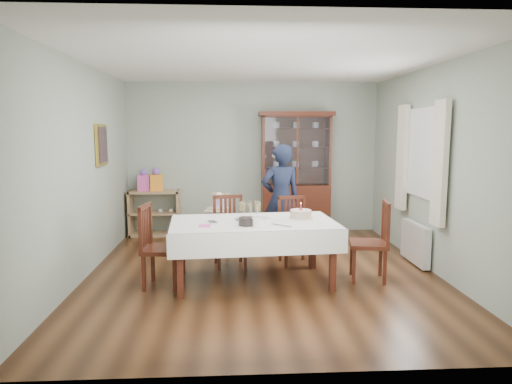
{
  "coord_description": "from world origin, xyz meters",
  "views": [
    {
      "loc": [
        -0.41,
        -5.76,
        1.85
      ],
      "look_at": [
        -0.07,
        0.2,
        1.04
      ],
      "focal_mm": 32.0,
      "sensor_mm": 36.0,
      "label": 1
    }
  ],
  "objects": [
    {
      "name": "dining_table",
      "position": [
        -0.14,
        -0.34,
        0.38
      ],
      "size": [
        2.08,
        1.3,
        0.76
      ],
      "rotation": [
        0.0,
        0.0,
        0.08
      ],
      "color": "#4D1E13",
      "rests_on": "floor"
    },
    {
      "name": "gift_bag_pink",
      "position": [
        -1.92,
        2.26,
        0.97
      ],
      "size": [
        0.22,
        0.15,
        0.38
      ],
      "color": "#E755AE",
      "rests_on": "sideboard"
    },
    {
      "name": "high_chair",
      "position": [
        -0.59,
        1.02,
        0.37
      ],
      "size": [
        0.52,
        0.52,
        0.94
      ],
      "rotation": [
        0.0,
        0.0,
        -0.29
      ],
      "color": "black",
      "rests_on": "floor"
    },
    {
      "name": "chair_end_left",
      "position": [
        -1.23,
        -0.45,
        0.29
      ],
      "size": [
        0.49,
        0.49,
        0.99
      ],
      "rotation": [
        0.0,
        0.0,
        1.45
      ],
      "color": "#4D1E13",
      "rests_on": "floor"
    },
    {
      "name": "chair_far_right",
      "position": [
        0.48,
        0.41,
        0.28
      ],
      "size": [
        0.47,
        0.47,
        0.93
      ],
      "rotation": [
        0.0,
        0.0,
        0.13
      ],
      "color": "#4D1E13",
      "rests_on": "floor"
    },
    {
      "name": "chair_end_right",
      "position": [
        1.31,
        -0.35,
        0.29
      ],
      "size": [
        0.52,
        0.52,
        0.99
      ],
      "rotation": [
        0.0,
        0.0,
        -1.75
      ],
      "color": "#4D1E13",
      "rests_on": "floor"
    },
    {
      "name": "gift_bag_orange",
      "position": [
        -1.7,
        2.26,
        0.98
      ],
      "size": [
        0.24,
        0.19,
        0.41
      ],
      "color": "orange",
      "rests_on": "sideboard"
    },
    {
      "name": "curtain_right",
      "position": [
        2.16,
        0.92,
        1.45
      ],
      "size": [
        0.07,
        0.3,
        1.55
      ],
      "primitive_type": "cube",
      "color": "silver",
      "rests_on": "room_shell"
    },
    {
      "name": "plate_stack_dark",
      "position": [
        -0.22,
        -0.58,
        0.81
      ],
      "size": [
        0.22,
        0.22,
        0.09
      ],
      "primitive_type": "cylinder",
      "rotation": [
        0.0,
        0.0,
        0.17
      ],
      "color": "black",
      "rests_on": "dining_table"
    },
    {
      "name": "napkin_stack",
      "position": [
        -0.71,
        -0.61,
        0.77
      ],
      "size": [
        0.13,
        0.13,
        0.02
      ],
      "primitive_type": "cube",
      "rotation": [
        0.0,
        0.0,
        -0.04
      ],
      "color": "#E755AE",
      "rests_on": "dining_table"
    },
    {
      "name": "plate_stack_white",
      "position": [
        -0.06,
        -0.61,
        0.81
      ],
      "size": [
        0.23,
        0.23,
        0.09
      ],
      "primitive_type": "cylinder",
      "rotation": [
        0.0,
        0.0,
        -0.08
      ],
      "color": "white",
      "rests_on": "dining_table"
    },
    {
      "name": "window",
      "position": [
        2.22,
        0.3,
        1.55
      ],
      "size": [
        0.04,
        1.02,
        1.22
      ],
      "primitive_type": "cube",
      "color": "white",
      "rests_on": "room_shell"
    },
    {
      "name": "room_shell",
      "position": [
        0.0,
        0.53,
        1.7
      ],
      "size": [
        5.0,
        5.0,
        5.0
      ],
      "color": "#9EAA99",
      "rests_on": "floor"
    },
    {
      "name": "cutlery",
      "position": [
        -0.67,
        -0.37,
        0.77
      ],
      "size": [
        0.15,
        0.19,
        0.01
      ],
      "primitive_type": null,
      "rotation": [
        0.0,
        0.0,
        0.27
      ],
      "color": "silver",
      "rests_on": "dining_table"
    },
    {
      "name": "radiator",
      "position": [
        2.16,
        0.3,
        0.3
      ],
      "size": [
        0.1,
        0.8,
        0.55
      ],
      "primitive_type": "cube",
      "color": "white",
      "rests_on": "floor"
    },
    {
      "name": "birthday_cake",
      "position": [
        0.46,
        -0.24,
        0.82
      ],
      "size": [
        0.3,
        0.3,
        0.21
      ],
      "color": "white",
      "rests_on": "dining_table"
    },
    {
      "name": "china_cabinet",
      "position": [
        0.75,
        2.26,
        1.12
      ],
      "size": [
        1.3,
        0.48,
        2.18
      ],
      "color": "#4D1E13",
      "rests_on": "floor"
    },
    {
      "name": "sideboard",
      "position": [
        -1.75,
        2.28,
        0.4
      ],
      "size": [
        0.9,
        0.38,
        0.8
      ],
      "color": "tan",
      "rests_on": "floor"
    },
    {
      "name": "woman",
      "position": [
        0.35,
        0.98,
        0.83
      ],
      "size": [
        0.67,
        0.51,
        1.65
      ],
      "primitive_type": "imported",
      "rotation": [
        0.0,
        0.0,
        3.35
      ],
      "color": "black",
      "rests_on": "floor"
    },
    {
      "name": "curtain_left",
      "position": [
        2.16,
        -0.32,
        1.45
      ],
      "size": [
        0.07,
        0.3,
        1.55
      ],
      "primitive_type": "cube",
      "color": "silver",
      "rests_on": "room_shell"
    },
    {
      "name": "chair_far_left",
      "position": [
        -0.42,
        0.34,
        0.29
      ],
      "size": [
        0.49,
        0.49,
        0.96
      ],
      "rotation": [
        0.0,
        0.0,
        0.15
      ],
      "color": "#4D1E13",
      "rests_on": "floor"
    },
    {
      "name": "cake_knife",
      "position": [
        0.18,
        -0.63,
        0.77
      ],
      "size": [
        0.23,
        0.21,
        0.01
      ],
      "primitive_type": "cube",
      "rotation": [
        0.0,
        0.0,
        -0.73
      ],
      "color": "silver",
      "rests_on": "dining_table"
    },
    {
      "name": "floor",
      "position": [
        0.0,
        0.0,
        0.0
      ],
      "size": [
        5.0,
        5.0,
        0.0
      ],
      "primitive_type": "plane",
      "color": "#593319",
      "rests_on": "ground"
    },
    {
      "name": "champagne_tray",
      "position": [
        -0.17,
        -0.28,
        0.83
      ],
      "size": [
        0.37,
        0.37,
        0.22
      ],
      "color": "silver",
      "rests_on": "dining_table"
    },
    {
      "name": "picture_frame",
      "position": [
        -2.22,
        0.8,
        1.65
      ],
      "size": [
        0.04,
        0.48,
        0.58
      ],
      "primitive_type": "cube",
      "color": "gold",
      "rests_on": "room_shell"
    }
  ]
}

